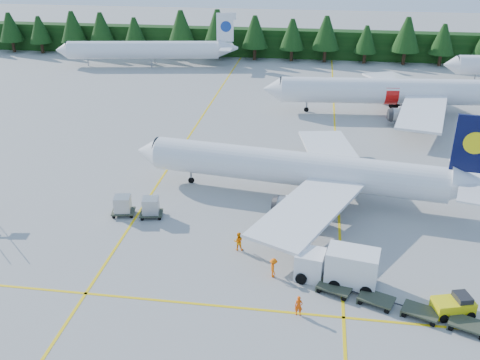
# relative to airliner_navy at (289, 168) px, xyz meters

# --- Properties ---
(ground) EXTENTS (320.00, 320.00, 0.00)m
(ground) POSITION_rel_airliner_navy_xyz_m (-0.64, -13.46, -3.18)
(ground) COLOR #979791
(ground) RESTS_ON ground
(taxi_stripe_a) EXTENTS (0.25, 120.00, 0.01)m
(taxi_stripe_a) POSITION_rel_airliner_navy_xyz_m (-14.64, 6.54, -3.17)
(taxi_stripe_a) COLOR yellow
(taxi_stripe_a) RESTS_ON ground
(taxi_stripe_b) EXTENTS (0.25, 120.00, 0.01)m
(taxi_stripe_b) POSITION_rel_airliner_navy_xyz_m (5.36, 6.54, -3.17)
(taxi_stripe_b) COLOR yellow
(taxi_stripe_b) RESTS_ON ground
(taxi_stripe_cross) EXTENTS (80.00, 0.25, 0.01)m
(taxi_stripe_cross) POSITION_rel_airliner_navy_xyz_m (-0.64, -19.46, -3.17)
(taxi_stripe_cross) COLOR yellow
(taxi_stripe_cross) RESTS_ON ground
(treeline_hedge) EXTENTS (220.00, 4.00, 6.00)m
(treeline_hedge) POSITION_rel_airliner_navy_xyz_m (-0.64, 68.54, -0.18)
(treeline_hedge) COLOR black
(treeline_hedge) RESTS_ON ground
(airliner_navy) EXTENTS (36.24, 29.63, 10.57)m
(airliner_navy) POSITION_rel_airliner_navy_xyz_m (0.00, 0.00, 0.00)
(airliner_navy) COLOR silver
(airliner_navy) RESTS_ON ground
(airliner_red) EXTENTS (39.26, 32.20, 11.41)m
(airliner_red) POSITION_rel_airliner_navy_xyz_m (12.95, 30.43, 0.25)
(airliner_red) COLOR silver
(airliner_red) RESTS_ON ground
(airliner_far_left) EXTENTS (36.51, 8.69, 10.66)m
(airliner_far_left) POSITION_rel_airliner_navy_xyz_m (-34.41, 55.45, 0.17)
(airliner_far_left) COLOR silver
(airliner_far_left) RESTS_ON ground
(service_truck) EXTENTS (6.80, 3.47, 3.13)m
(service_truck) POSITION_rel_airliner_navy_xyz_m (4.85, -15.01, -1.63)
(service_truck) COLOR white
(service_truck) RESTS_ON ground
(baggage_tug) EXTENTS (3.25, 2.33, 1.57)m
(baggage_tug) POSITION_rel_airliner_navy_xyz_m (13.40, -17.85, -2.41)
(baggage_tug) COLOR yellow
(baggage_tug) RESTS_ON ground
(dolly_train) EXTENTS (15.52, 6.55, 0.15)m
(dolly_train) POSITION_rel_airliner_navy_xyz_m (10.98, -18.47, -2.69)
(dolly_train) COLOR #353A2A
(dolly_train) RESTS_ON ground
(uld_pair) EXTENTS (5.40, 2.14, 1.72)m
(uld_pair) POSITION_rel_airliner_navy_xyz_m (-14.55, -6.76, -2.02)
(uld_pair) COLOR #353A2A
(uld_pair) RESTS_ON ground
(crew_a) EXTENTS (0.59, 0.39, 1.62)m
(crew_a) POSITION_rel_airliner_navy_xyz_m (2.03, -19.61, -2.37)
(crew_a) COLOR #F34905
(crew_a) RESTS_ON ground
(crew_b) EXTENTS (0.91, 0.74, 1.76)m
(crew_b) POSITION_rel_airliner_navy_xyz_m (-3.67, -11.47, -2.30)
(crew_b) COLOR orange
(crew_b) RESTS_ON ground
(crew_c) EXTENTS (0.61, 0.79, 1.71)m
(crew_c) POSITION_rel_airliner_navy_xyz_m (-0.22, -15.07, -2.32)
(crew_c) COLOR #FF5E05
(crew_c) RESTS_ON ground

